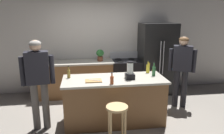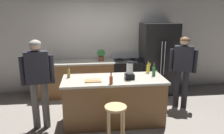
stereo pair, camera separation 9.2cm
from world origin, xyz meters
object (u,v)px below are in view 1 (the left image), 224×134
stove_range (126,76)px  bottle_soda (148,68)px  blender_appliance (130,72)px  chef_knife (95,80)px  bottle_vinegar (69,74)px  bottle_cooking_sauce (112,80)px  cutting_board (94,81)px  refrigerator (157,59)px  person_by_sink_right (182,65)px  bar_stool (117,114)px  bottle_olive_oil (154,71)px  kitchen_island (114,100)px  potted_plant (100,54)px  person_by_island_left (38,77)px

stove_range → bottle_soda: 1.35m
blender_appliance → chef_knife: (-0.67, -0.05, -0.12)m
bottle_vinegar → chef_knife: bottle_vinegar is taller
bottle_cooking_sauce → chef_knife: size_ratio=0.98×
chef_knife → cutting_board: bearing=-159.7°
bottle_cooking_sauce → bottle_vinegar: bottle_vinegar is taller
bottle_cooking_sauce → chef_knife: bottle_cooking_sauce is taller
blender_appliance → cutting_board: bearing=-176.0°
bottle_cooking_sauce → cutting_board: bearing=147.1°
refrigerator → stove_range: (-0.83, 0.02, -0.47)m
refrigerator → bottle_vinegar: refrigerator is taller
stove_range → person_by_sink_right: size_ratio=0.67×
blender_appliance → bar_stool: bearing=-118.6°
bottle_olive_oil → chef_knife: bottle_olive_oil is taller
cutting_board → kitchen_island: bearing=16.3°
bar_stool → blender_appliance: (0.35, 0.64, 0.54)m
stove_range → person_by_sink_right: person_by_sink_right is taller
person_by_sink_right → bottle_soda: size_ratio=6.36×
refrigerator → bottle_soda: size_ratio=7.30×
cutting_board → refrigerator: bearing=42.3°
bottle_soda → bottle_olive_oil: 0.24m
bottle_olive_oil → cutting_board: bottle_olive_oil is taller
stove_range → bottle_soda: bearing=-79.9°
kitchen_island → person_by_sink_right: (1.61, 0.51, 0.53)m
blender_appliance → bottle_vinegar: (-1.15, 0.23, -0.06)m
cutting_board → bottle_vinegar: bearing=148.8°
bottle_vinegar → cutting_board: size_ratio=0.79×
blender_appliance → person_by_sink_right: bearing=23.6°
potted_plant → blender_appliance: (0.43, -1.62, -0.03)m
refrigerator → bottle_olive_oil: size_ratio=6.77×
refrigerator → bottle_soda: 1.35m
person_by_island_left → bar_stool: (1.33, -0.64, -0.51)m
bar_stool → chef_knife: size_ratio=2.99×
bottle_olive_oil → bottle_vinegar: 1.67m
bar_stool → chef_knife: bearing=118.4°
bar_stool → cutting_board: (-0.34, 0.59, 0.41)m
bottle_vinegar → chef_knife: bearing=-30.2°
bar_stool → bottle_olive_oil: (0.87, 0.78, 0.50)m
person_by_sink_right → blender_appliance: bearing=-156.4°
refrigerator → person_by_island_left: bearing=-150.4°
person_by_island_left → cutting_board: 0.99m
refrigerator → chef_knife: (-1.76, -1.62, -0.00)m
refrigerator → bottle_olive_oil: (-0.57, -1.43, 0.07)m
bottle_cooking_sauce → bottle_soda: bearing=36.2°
stove_range → bottle_soda: size_ratio=4.25×
bar_stool → bottle_cooking_sauce: 0.62m
person_by_sink_right → cutting_board: (-2.01, -0.62, -0.07)m
stove_range → chef_knife: 1.94m
bar_stool → bottle_cooking_sauce: (-0.03, 0.39, 0.47)m
blender_appliance → bottle_olive_oil: 0.54m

